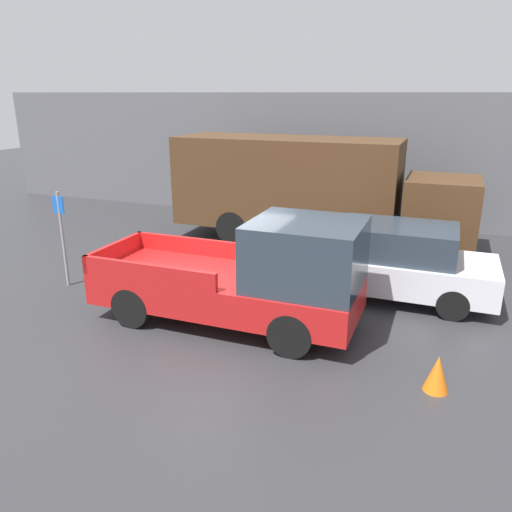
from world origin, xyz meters
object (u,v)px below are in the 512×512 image
car (390,261)px  newspaper_box (262,202)px  pickup_truck (252,277)px  delivery_truck (308,187)px  traffic_cone (437,373)px  parking_sign (62,234)px

car → newspaper_box: size_ratio=4.50×
pickup_truck → delivery_truck: bearing=95.6°
car → newspaper_box: 8.26m
car → traffic_cone: 3.89m
newspaper_box → traffic_cone: 11.90m
parking_sign → traffic_cone: size_ratio=3.83×
pickup_truck → newspaper_box: pickup_truck is taller
newspaper_box → traffic_cone: (6.60, -9.90, -0.21)m
pickup_truck → traffic_cone: bearing=-17.2°
pickup_truck → newspaper_box: size_ratio=5.17×
newspaper_box → pickup_truck: bearing=-70.7°
delivery_truck → pickup_truck: bearing=-84.4°
newspaper_box → traffic_cone: size_ratio=1.71×
delivery_truck → parking_sign: bearing=-127.1°
pickup_truck → traffic_cone: (3.51, -1.09, -0.73)m
pickup_truck → traffic_cone: pickup_truck is taller
pickup_truck → newspaper_box: 9.36m
car → traffic_cone: (1.19, -3.67, -0.53)m
delivery_truck → newspaper_box: delivery_truck is taller
parking_sign → pickup_truck: bearing=-5.1°
car → pickup_truck: bearing=-132.0°
pickup_truck → car: bearing=48.0°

